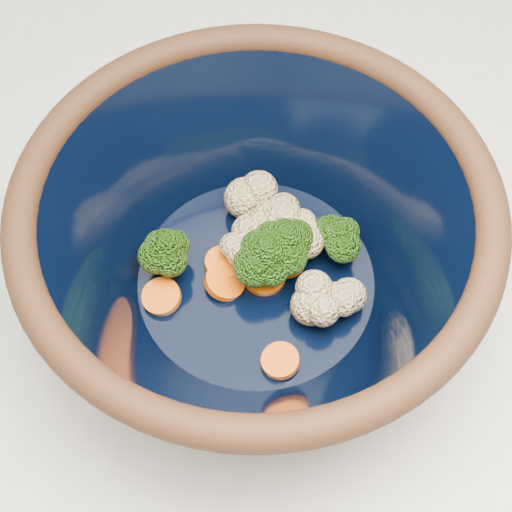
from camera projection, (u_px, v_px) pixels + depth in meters
counter at (213, 450)px, 0.94m from camera, size 1.20×1.20×0.90m
mixing_bowl at (256, 246)px, 0.48m from camera, size 0.38×0.38×0.14m
vegetable_pile at (268, 246)px, 0.51m from camera, size 0.16×0.15×0.05m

